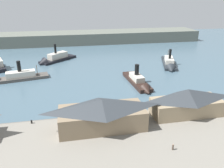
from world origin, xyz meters
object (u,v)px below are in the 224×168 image
Objects in this scene: ferry_moored_east at (53,59)px; ferry_departing_north at (170,64)px; ferry_shed_central_terminal at (187,102)px; ferry_approaching_east at (13,78)px; pedestrian_walking_east at (173,147)px; mooring_post_center_west at (32,122)px; ferry_shed_west_terminal at (102,113)px; ferry_near_quay at (139,82)px.

ferry_moored_east is 0.80× the size of ferry_departing_north.
ferry_shed_central_terminal is 69.91m from ferry_approaching_east.
pedestrian_walking_east is 88.39m from ferry_moored_east.
ferry_shed_central_terminal reaches higher than mooring_post_center_west.
ferry_departing_north is at bearing -19.19° from ferry_moored_east.
ferry_shed_central_terminal is 52.07m from ferry_departing_north.
ferry_departing_north is (60.69, 45.48, -0.53)m from mooring_post_center_west.
ferry_approaching_east is (-15.22, -26.33, -0.09)m from ferry_moored_east.
ferry_shed_central_terminal is 0.82× the size of ferry_approaching_east.
ferry_departing_north is (28.38, 63.28, -0.78)m from pedestrian_walking_east.
ferry_shed_west_terminal is 54.33m from ferry_approaching_east.
pedestrian_walking_east is (13.93, -12.34, -3.27)m from ferry_shed_west_terminal.
ferry_near_quay is 0.91× the size of ferry_departing_north.
pedestrian_walking_east reaches higher than mooring_post_center_west.
ferry_shed_west_terminal is 24.79× the size of mooring_post_center_west.
ferry_shed_central_terminal is 79.82m from ferry_moored_east.
ferry_approaching_east is (-44.57, 57.04, -0.62)m from pedestrian_walking_east.
mooring_post_center_west is at bearing -143.15° from ferry_departing_north.
ferry_shed_west_terminal is 19.49m from mooring_post_center_west.
ferry_shed_central_terminal reaches higher than pedestrian_walking_east.
ferry_departing_north is at bearing 43.64° from ferry_near_quay.
pedestrian_walking_east is 0.06× the size of ferry_departing_north.
ferry_moored_east reaches higher than ferry_approaching_east.
ferry_departing_north is at bearing 36.85° from mooring_post_center_west.
ferry_moored_east is 30.41m from ferry_approaching_east.
ferry_moored_east is 0.89× the size of ferry_near_quay.
ferry_approaching_east is 1.03× the size of ferry_near_quay.
ferry_shed_west_terminal is 66.34m from ferry_departing_north.
ferry_shed_central_terminal is at bearing 4.89° from ferry_shed_west_terminal.
ferry_near_quay is at bearing 82.65° from pedestrian_walking_east.
ferry_departing_north is (17.64, 48.82, -4.04)m from ferry_shed_central_terminal.
ferry_near_quay is (-5.41, 26.84, -3.87)m from ferry_shed_central_terminal.
pedestrian_walking_east is 36.89m from mooring_post_center_west.
ferry_shed_west_terminal is 72.78m from ferry_moored_east.
ferry_approaching_east is 0.93× the size of ferry_departing_north.
mooring_post_center_west is at bearing -72.65° from ferry_approaching_east.
ferry_moored_east is 61.13m from ferry_departing_north.
pedestrian_walking_east is 72.39m from ferry_approaching_east.
ferry_near_quay is at bearing 101.39° from ferry_shed_central_terminal.
ferry_moored_east is at bearing 102.25° from ferry_shed_west_terminal.
mooring_post_center_west is at bearing 163.46° from ferry_shed_west_terminal.
ferry_moored_east reaches higher than ferry_shed_central_terminal.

